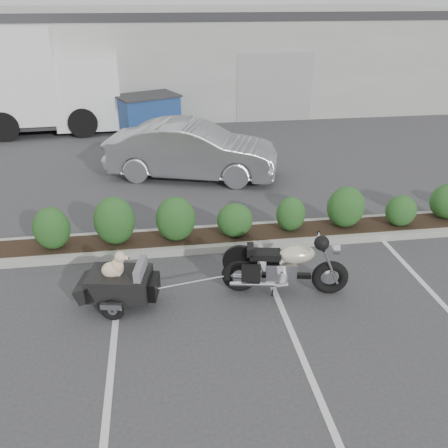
{
  "coord_description": "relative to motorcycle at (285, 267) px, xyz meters",
  "views": [
    {
      "loc": [
        -0.66,
        -6.45,
        4.73
      ],
      "look_at": [
        0.49,
        1.5,
        0.75
      ],
      "focal_mm": 38.0,
      "sensor_mm": 36.0,
      "label": 1
    }
  ],
  "objects": [
    {
      "name": "ground",
      "position": [
        -1.35,
        -0.21,
        -0.5
      ],
      "size": [
        90.0,
        90.0,
        0.0
      ],
      "primitive_type": "plane",
      "color": "#38383A",
      "rests_on": "ground"
    },
    {
      "name": "planter_kerb",
      "position": [
        -0.35,
        1.99,
        -0.42
      ],
      "size": [
        12.0,
        1.0,
        0.15
      ],
      "primitive_type": "cube",
      "color": "#9E9E93",
      "rests_on": "ground"
    },
    {
      "name": "building",
      "position": [
        -1.35,
        16.79,
        1.5
      ],
      "size": [
        26.0,
        10.0,
        4.0
      ],
      "primitive_type": "cube",
      "color": "#9EA099",
      "rests_on": "ground"
    },
    {
      "name": "motorcycle",
      "position": [
        0.0,
        0.0,
        0.0
      ],
      "size": [
        2.17,
        0.9,
        1.25
      ],
      "rotation": [
        0.0,
        0.0,
        -0.19
      ],
      "color": "black",
      "rests_on": "ground"
    },
    {
      "name": "pet_trailer",
      "position": [
        -2.78,
        0.03,
        -0.06
      ],
      "size": [
        1.76,
        1.0,
        1.04
      ],
      "rotation": [
        0.0,
        0.0,
        -0.19
      ],
      "color": "black",
      "rests_on": "ground"
    },
    {
      "name": "sedan",
      "position": [
        -1.09,
        5.91,
        0.27
      ],
      "size": [
        4.91,
        2.9,
        1.53
      ],
      "primitive_type": "imported",
      "rotation": [
        0.0,
        0.0,
        1.28
      ],
      "color": "#AFB0B6",
      "rests_on": "ground"
    },
    {
      "name": "dumpster",
      "position": [
        -2.29,
        10.62,
        0.21
      ],
      "size": [
        2.52,
        2.17,
        1.4
      ],
      "rotation": [
        0.0,
        0.0,
        0.41
      ],
      "color": "navy",
      "rests_on": "ground"
    },
    {
      "name": "delivery_truck",
      "position": [
        -7.08,
        11.61,
        1.26
      ],
      "size": [
        8.12,
        3.18,
        3.65
      ],
      "rotation": [
        0.0,
        0.0,
        0.05
      ],
      "color": "white",
      "rests_on": "ground"
    }
  ]
}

